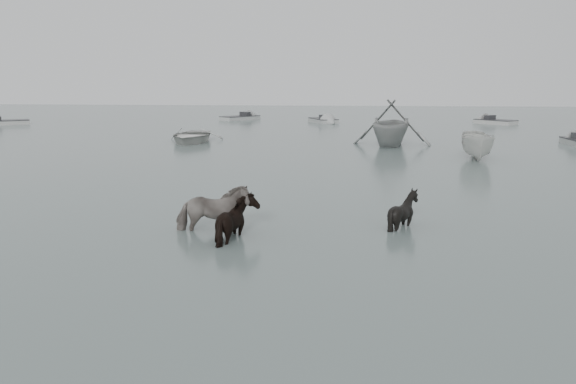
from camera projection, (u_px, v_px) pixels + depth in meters
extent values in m
plane|color=#536360|center=(329.00, 229.00, 14.98)|extent=(140.00, 140.00, 0.00)
imported|color=black|center=(212.00, 201.00, 14.68)|extent=(2.07, 1.30, 1.62)
imported|color=black|center=(238.00, 210.00, 13.95)|extent=(1.57, 1.72, 1.47)
imported|color=black|center=(404.00, 202.00, 15.16)|extent=(1.48, 1.38, 1.37)
imported|color=silver|center=(191.00, 134.00, 35.46)|extent=(3.57, 4.95, 1.01)
imported|color=#9B9E9C|center=(392.00, 121.00, 33.54)|extent=(5.66, 6.26, 2.89)
imported|color=silver|center=(478.00, 144.00, 27.87)|extent=(1.96, 4.13, 1.54)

